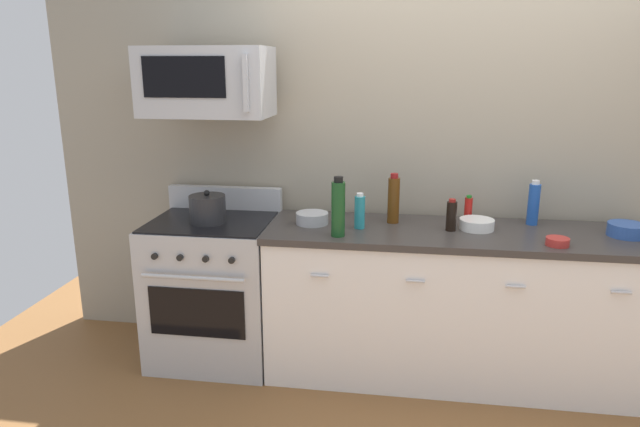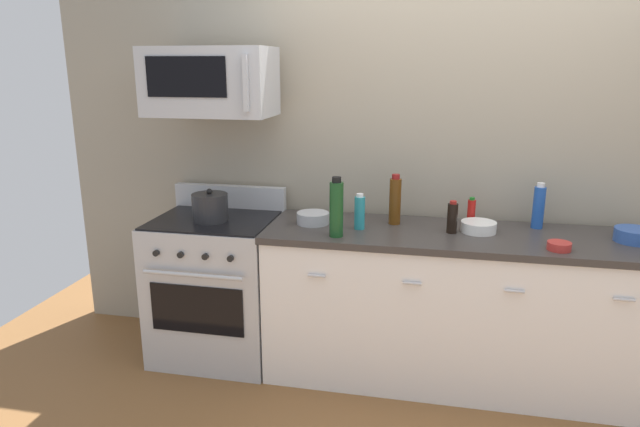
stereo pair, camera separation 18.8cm
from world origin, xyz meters
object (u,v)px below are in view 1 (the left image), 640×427
Objects in this scene: range_oven at (215,288)px; bottle_wine_amber at (394,199)px; bottle_wine_green at (338,208)px; bowl_steel_prep at (312,218)px; bottle_hot_sauce_red at (468,210)px; bowl_red_small at (558,241)px; bottle_soda_blue at (534,204)px; bottle_dish_soap at (360,212)px; stockpot at (208,209)px; bowl_white_ceramic at (477,224)px; microwave at (207,82)px; bowl_blue_mixing at (627,229)px; bottle_soy_sauce_dark at (451,216)px.

range_oven is 1.26m from bottle_wine_amber.
bowl_steel_prep is at bearing 129.33° from bottle_wine_green.
bottle_hot_sauce_red reaches higher than bowl_red_small.
bottle_soda_blue is (1.12, 0.40, -0.03)m from bottle_wine_green.
bottle_dish_soap is 0.67m from bottle_hot_sauce_red.
bottle_soda_blue reaches higher than stockpot.
range_oven is 1.67m from bowl_white_ceramic.
bowl_white_ceramic is at bearing 147.75° from bowl_red_small.
microwave reaches higher than bottle_hot_sauce_red.
range_oven is 5.48× the size of bowl_steel_prep.
bottle_wine_green reaches higher than bowl_red_small.
microwave is 1.17m from bottle_dish_soap.
bottle_wine_amber is 1.55× the size of bowl_steel_prep.
bottle_wine_green is at bearing -162.38° from bowl_white_ceramic.
bottle_wine_green is 1.25× the size of bottle_soda_blue.
bottle_hot_sauce_red is at bearing 5.00° from microwave.
bowl_red_small is (1.17, 0.00, -0.14)m from bottle_wine_green.
bowl_blue_mixing is (1.60, 0.24, -0.12)m from bottle_wine_green.
bottle_hot_sauce_red is 0.38m from bottle_soda_blue.
bottle_soda_blue is (0.83, 0.08, -0.02)m from bottle_wine_amber.
bowl_white_ceramic is (1.59, 0.04, 0.48)m from range_oven.
bowl_white_ceramic is at bearing 18.16° from bottle_soy_sauce_dark.
bottle_dish_soap is at bearing -177.55° from bowl_blue_mixing.
bowl_white_ceramic is 0.97m from bowl_steel_prep.
bottle_soy_sauce_dark is 0.58m from bowl_red_small.
bottle_soy_sauce_dark is at bearing -161.84° from bowl_white_ceramic.
bottle_soda_blue is 1.38× the size of bowl_steel_prep.
bottle_dish_soap reaches higher than bottle_soy_sauce_dark.
bowl_white_ceramic is (-0.34, -0.16, -0.10)m from bottle_soda_blue.
bowl_white_ceramic is 1.60m from stockpot.
bottle_hot_sauce_red is 0.63× the size of bottle_soda_blue.
bottle_wine_green is at bearing -10.59° from stockpot.
stockpot is (-1.93, -0.25, -0.04)m from bottle_soda_blue.
range_oven is 1.54m from bottle_soy_sauce_dark.
bottle_wine_green is 1.12× the size of bottle_wine_amber.
bowl_red_small is 1.37m from bowl_steel_prep.
bottle_soda_blue reaches higher than bowl_steel_prep.
microwave is 2.76× the size of bottle_soda_blue.
bottle_wine_amber is at bearing 8.73° from stockpot.
bottle_wine_amber is 0.83m from bottle_soda_blue.
microwave is 2.06m from bottle_soda_blue.
bottle_wine_amber is at bearing 159.92° from bottle_soy_sauce_dark.
range_oven is 3.54× the size of bottle_wine_amber.
bottle_wine_green is 0.44m from bottle_wine_amber.
bottle_soda_blue reaches higher than bottle_dish_soap.
bottle_soy_sauce_dark is at bearing -157.38° from bottle_soda_blue.
bottle_dish_soap is 1.12× the size of bottle_soy_sauce_dark.
bowl_red_small is at bearing -41.88° from bottle_hot_sauce_red.
bowl_blue_mixing is (1.30, -0.09, -0.11)m from bottle_wine_amber.
bowl_steel_prep is at bearing 178.32° from bottle_soy_sauce_dark.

